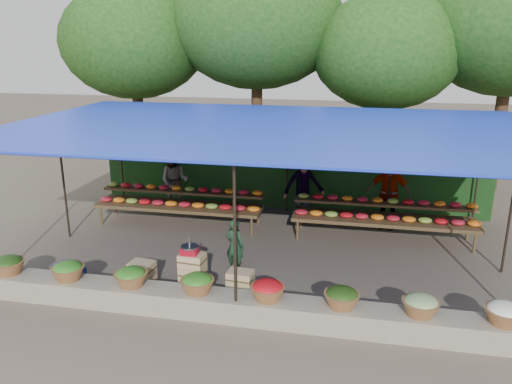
% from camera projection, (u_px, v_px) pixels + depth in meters
% --- Properties ---
extents(ground, '(60.00, 60.00, 0.00)m').
position_uv_depth(ground, '(267.00, 253.00, 10.98)').
color(ground, brown).
rests_on(ground, ground).
extents(stone_curb, '(10.60, 0.55, 0.40)m').
position_uv_depth(stone_curb, '(238.00, 307.00, 8.35)').
color(stone_curb, gray).
rests_on(stone_curb, ground).
extents(stall_canopy, '(10.80, 6.60, 2.82)m').
position_uv_depth(stall_canopy, '(269.00, 132.00, 10.28)').
color(stall_canopy, black).
rests_on(stall_canopy, ground).
extents(produce_baskets, '(8.98, 0.58, 0.34)m').
position_uv_depth(produce_baskets, '(232.00, 287.00, 8.26)').
color(produce_baskets, brown).
rests_on(produce_baskets, stone_curb).
extents(netting_backdrop, '(10.60, 0.06, 2.50)m').
position_uv_depth(netting_backdrop, '(288.00, 164.00, 13.57)').
color(netting_backdrop, '#1E4518').
rests_on(netting_backdrop, ground).
extents(tree_row, '(16.51, 5.50, 7.12)m').
position_uv_depth(tree_row, '(320.00, 33.00, 15.23)').
color(tree_row, '#371E14').
rests_on(tree_row, ground).
extents(fruit_table_left, '(4.21, 0.95, 0.93)m').
position_uv_depth(fruit_table_left, '(180.00, 201.00, 12.55)').
color(fruit_table_left, '#44331B').
rests_on(fruit_table_left, ground).
extents(fruit_table_right, '(4.21, 0.95, 0.93)m').
position_uv_depth(fruit_table_right, '(384.00, 214.00, 11.59)').
color(fruit_table_right, '#44331B').
rests_on(fruit_table_right, ground).
extents(crate_counter, '(2.38, 0.38, 0.77)m').
position_uv_depth(crate_counter, '(191.00, 277.00, 9.18)').
color(crate_counter, tan).
rests_on(crate_counter, ground).
extents(weighing_scale, '(0.33, 0.33, 0.35)m').
position_uv_depth(weighing_scale, '(190.00, 249.00, 9.03)').
color(weighing_scale, '#AE0D20').
rests_on(weighing_scale, crate_counter).
extents(vendor_seated, '(0.47, 0.38, 1.12)m').
position_uv_depth(vendor_seated, '(235.00, 246.00, 9.94)').
color(vendor_seated, '#1B3C24').
rests_on(vendor_seated, ground).
extents(customer_left, '(0.78, 0.61, 1.61)m').
position_uv_depth(customer_left, '(175.00, 181.00, 13.67)').
color(customer_left, slate).
rests_on(customer_left, ground).
extents(customer_mid, '(1.32, 1.12, 1.77)m').
position_uv_depth(customer_mid, '(304.00, 184.00, 13.01)').
color(customer_mid, slate).
rests_on(customer_mid, ground).
extents(customer_right, '(1.08, 0.53, 1.79)m').
position_uv_depth(customer_right, '(388.00, 193.00, 12.24)').
color(customer_right, slate).
rests_on(customer_right, ground).
extents(blue_crate_front, '(0.56, 0.48, 0.28)m').
position_uv_depth(blue_crate_front, '(67.00, 271.00, 9.78)').
color(blue_crate_front, navy).
rests_on(blue_crate_front, ground).
extents(blue_crate_back, '(0.55, 0.48, 0.28)m').
position_uv_depth(blue_crate_back, '(72.00, 274.00, 9.65)').
color(blue_crate_back, navy).
rests_on(blue_crate_back, ground).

